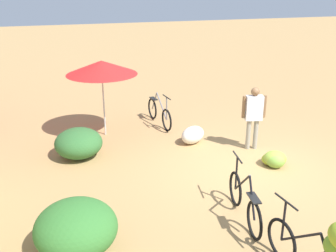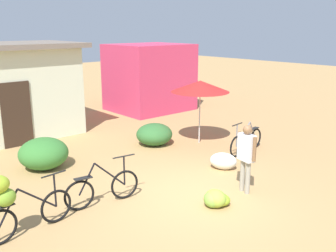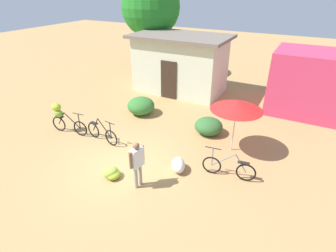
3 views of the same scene
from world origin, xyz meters
name	(u,v)px [view 1 (image 1 of 3)]	position (x,y,z in m)	size (l,w,h in m)	color
ground_plane	(246,170)	(0.00, 0.00, 0.00)	(60.00, 60.00, 0.00)	tan
hedge_bush_front_left	(76,228)	(-1.73, 3.74, 0.41)	(1.27, 1.26, 0.81)	#35742F
hedge_bush_front_right	(79,143)	(1.74, 3.44, 0.34)	(1.14, 1.10, 0.68)	#316730
market_umbrella	(102,67)	(2.95, 2.66, 1.82)	(1.81, 1.81, 2.00)	beige
bicycle_leftmost	(327,249)	(-3.58, 0.75, 0.76)	(1.72, 0.42, 1.25)	black
bicycle_near_pile	(244,202)	(-1.69, 0.92, 0.35)	(1.64, 0.30, 0.98)	black
bicycle_center_loaded	(159,113)	(3.29, 1.07, 0.35)	(1.69, 0.27, 0.97)	black
banana_pile_on_ground	(274,159)	(0.01, -0.68, 0.16)	(0.70, 0.61, 0.36)	#8BA828
produce_sack	(193,135)	(1.75, 0.62, 0.22)	(0.70, 0.44, 0.44)	silver
person_vendor	(254,112)	(1.02, -0.64, 0.94)	(0.28, 0.57, 1.55)	gray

